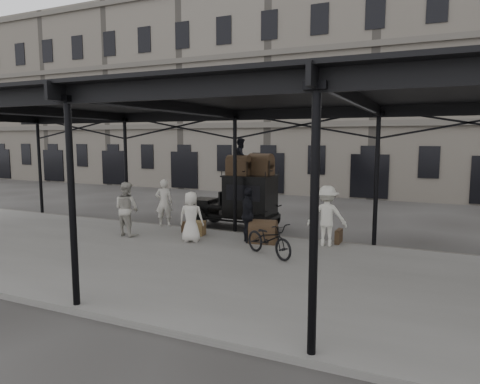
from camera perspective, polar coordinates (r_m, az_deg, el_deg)
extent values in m
plane|color=#383533|center=(14.33, -4.09, -7.40)|extent=(120.00, 120.00, 0.00)
cube|color=slate|center=(12.65, -8.46, -9.07)|extent=(28.00, 8.00, 0.15)
cylinder|color=black|center=(21.91, -25.13, 2.66)|extent=(0.14, 0.14, 4.30)
cylinder|color=black|center=(15.73, -0.68, 1.86)|extent=(0.14, 0.14, 4.30)
cylinder|color=black|center=(9.32, -21.46, -2.20)|extent=(0.14, 0.14, 4.30)
cube|color=black|center=(15.69, -0.70, 10.36)|extent=(22.00, 0.10, 0.45)
cube|color=black|center=(9.26, -22.12, 12.19)|extent=(22.00, 0.10, 0.45)
cube|color=black|center=(12.46, -8.09, 11.95)|extent=(22.50, 9.00, 0.08)
cube|color=silver|center=(12.47, -8.09, 12.27)|extent=(18.00, 7.00, 0.04)
cube|color=slate|center=(31.10, 12.24, 13.21)|extent=(64.00, 8.00, 14.00)
cylinder|color=black|center=(17.24, -5.70, -3.59)|extent=(0.80, 0.10, 0.80)
cylinder|color=black|center=(18.48, -3.46, -2.85)|extent=(0.80, 0.10, 0.80)
cylinder|color=black|center=(16.12, 2.35, -4.31)|extent=(0.80, 0.10, 0.80)
cylinder|color=black|center=(17.43, 4.13, -3.46)|extent=(0.80, 0.10, 0.80)
cube|color=black|center=(17.27, -0.91, -3.03)|extent=(3.60, 1.25, 0.12)
cube|color=black|center=(17.83, -4.84, -1.76)|extent=(0.90, 1.00, 0.55)
cube|color=black|center=(18.06, -6.14, -1.66)|extent=(0.06, 0.70, 0.55)
cube|color=black|center=(17.44, -2.54, -1.61)|extent=(0.70, 1.30, 0.10)
cube|color=black|center=(16.84, 1.40, -0.54)|extent=(1.80, 1.45, 1.55)
cube|color=black|center=(16.15, 0.39, -0.14)|extent=(1.40, 0.02, 0.60)
cube|color=black|center=(16.76, 1.40, 2.18)|extent=(1.90, 1.55, 0.06)
imported|color=silver|center=(17.17, -10.08, -1.40)|extent=(0.80, 0.69, 1.87)
imported|color=#BCB7AC|center=(15.72, -14.87, -2.19)|extent=(1.03, 0.86, 1.93)
imported|color=silver|center=(14.39, -6.53, -3.30)|extent=(0.93, 0.72, 1.69)
imported|color=black|center=(14.21, 1.09, -3.10)|extent=(1.01, 1.13, 1.84)
imported|color=silver|center=(14.02, 11.51, -3.14)|extent=(1.36, 0.93, 1.95)
imported|color=black|center=(12.65, 3.89, -6.28)|extent=(2.01, 1.53, 1.01)
imported|color=black|center=(16.76, 0.17, 4.74)|extent=(0.71, 0.82, 1.44)
cube|color=olive|center=(15.49, -5.86, -4.80)|extent=(0.66, 0.54, 0.50)
cube|color=#4B3122|center=(14.61, 13.02, -5.77)|extent=(0.16, 0.60, 0.45)
cube|color=#4B3122|center=(16.01, -6.78, -4.62)|extent=(0.59, 0.45, 0.40)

